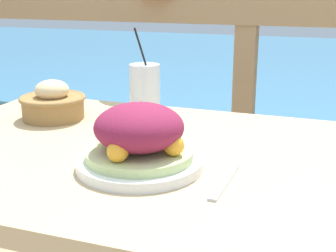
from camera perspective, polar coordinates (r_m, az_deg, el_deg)
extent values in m
cube|color=tan|center=(1.00, 1.85, -4.65)|extent=(1.29, 0.76, 0.04)
cube|color=tan|center=(1.65, -14.71, -9.83)|extent=(0.06, 0.06, 0.68)
cube|color=#937551|center=(1.60, 9.74, 13.72)|extent=(2.80, 0.08, 0.09)
cube|color=#937551|center=(1.71, 8.89, -3.80)|extent=(0.07, 0.07, 0.94)
cube|color=teal|center=(4.17, 15.35, 4.55)|extent=(12.00, 4.00, 0.44)
cylinder|color=white|center=(0.92, -3.47, -4.52)|extent=(0.25, 0.25, 0.02)
cylinder|color=#C6DB8E|center=(0.92, -3.49, -3.42)|extent=(0.21, 0.21, 0.02)
ellipsoid|color=maroon|center=(0.90, -3.55, -0.14)|extent=(0.17, 0.17, 0.09)
sphere|color=#F9A328|center=(0.87, 0.70, -2.39)|extent=(0.04, 0.04, 0.04)
sphere|color=#F9A328|center=(0.97, -1.38, -0.45)|extent=(0.04, 0.04, 0.04)
sphere|color=#F9A328|center=(0.95, -7.16, -0.93)|extent=(0.04, 0.04, 0.04)
sphere|color=#F9A328|center=(0.85, -6.15, -3.10)|extent=(0.04, 0.04, 0.04)
cylinder|color=silver|center=(1.21, -2.83, 3.94)|extent=(0.08, 0.08, 0.15)
cylinder|color=black|center=(1.19, -2.55, 6.94)|extent=(0.05, 0.07, 0.21)
cylinder|color=olive|center=(1.29, -13.82, 2.20)|extent=(0.16, 0.16, 0.06)
torus|color=olive|center=(1.29, -13.90, 3.33)|extent=(0.18, 0.18, 0.01)
ellipsoid|color=beige|center=(1.28, -13.97, 4.28)|extent=(0.09, 0.09, 0.05)
cube|color=silver|center=(0.87, 7.01, -6.57)|extent=(0.02, 0.18, 0.00)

